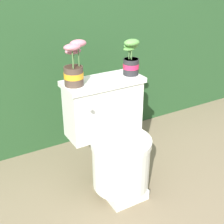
# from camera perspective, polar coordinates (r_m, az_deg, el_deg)

# --- Properties ---
(ground_plane) EXTENTS (12.00, 12.00, 0.00)m
(ground_plane) POSITION_cam_1_polar(r_m,az_deg,el_deg) (2.02, -0.56, -14.24)
(ground_plane) COLOR #75664C
(hedge_backdrop) EXTENTS (3.78, 0.98, 1.14)m
(hedge_backdrop) POSITION_cam_1_polar(r_m,az_deg,el_deg) (2.71, -12.87, 9.79)
(hedge_backdrop) COLOR #234723
(hedge_backdrop) RESTS_ON ground
(toilet) EXTENTS (0.48, 0.50, 0.68)m
(toilet) POSITION_cam_1_polar(r_m,az_deg,el_deg) (1.89, 0.23, -5.03)
(toilet) COLOR silver
(toilet) RESTS_ON ground
(potted_plant_left) EXTENTS (0.14, 0.13, 0.25)m
(potted_plant_left) POSITION_cam_1_polar(r_m,az_deg,el_deg) (1.72, -6.98, 8.07)
(potted_plant_left) COLOR #47382D
(potted_plant_left) RESTS_ON toilet
(potted_plant_midleft) EXTENTS (0.11, 0.10, 0.22)m
(potted_plant_midleft) POSITION_cam_1_polar(r_m,az_deg,el_deg) (1.89, 3.49, 9.55)
(potted_plant_midleft) COLOR #262628
(potted_plant_midleft) RESTS_ON toilet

